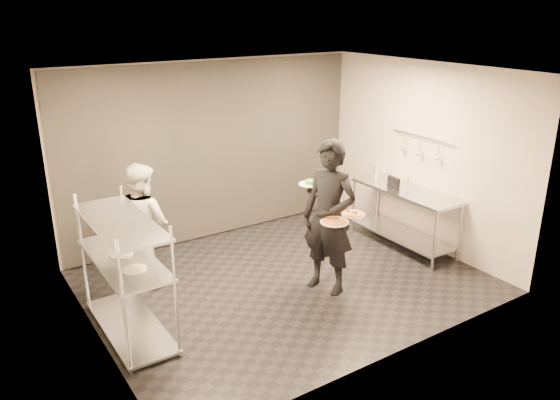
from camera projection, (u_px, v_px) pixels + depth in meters
room_shell at (241, 163)px, 7.88m from camera, size 5.00×4.00×2.80m
pass_rack at (125, 270)px, 6.06m from camera, size 0.60×1.60×1.50m
prep_counter at (404, 208)px, 8.34m from camera, size 0.60×1.80×0.92m
utensil_rail at (421, 147)px, 8.16m from camera, size 0.07×1.20×0.31m
waiter at (329, 218)px, 6.91m from camera, size 0.71×0.86×2.01m
chef at (142, 223)px, 7.22m from camera, size 0.88×0.98×1.65m
pizza_plate_near at (335, 221)px, 6.64m from camera, size 0.35×0.35×0.05m
pizza_plate_far at (353, 214)px, 6.81m from camera, size 0.29×0.29×0.05m
salad_plate at (310, 183)px, 7.02m from camera, size 0.29×0.29×0.07m
pos_monitor at (394, 183)px, 8.26m from camera, size 0.09×0.26×0.18m
bottle_green at (377, 172)px, 8.65m from camera, size 0.07×0.07×0.25m
bottle_clear at (407, 183)px, 8.20m from camera, size 0.06×0.06×0.20m
bottle_dark at (376, 173)px, 8.72m from camera, size 0.06×0.06×0.20m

